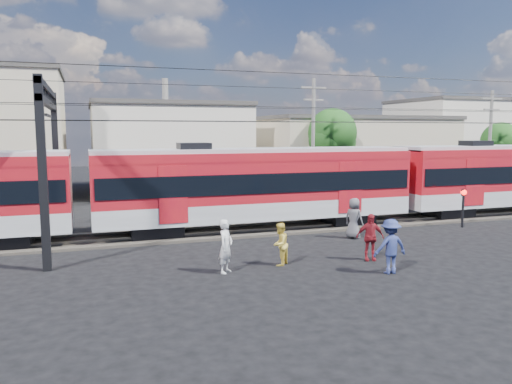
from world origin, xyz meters
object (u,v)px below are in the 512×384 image
commuter_train (261,183)px  pedestrian_c (390,246)px  crossing_signal (463,201)px  pedestrian_a (226,246)px

commuter_train → pedestrian_c: (1.75, -8.82, -1.42)m
pedestrian_c → crossing_signal: (8.51, 6.09, 0.43)m
commuter_train → pedestrian_c: commuter_train is taller
pedestrian_a → crossing_signal: size_ratio=0.95×
commuter_train → crossing_signal: commuter_train is taller
crossing_signal → pedestrian_c: bearing=-144.4°
commuter_train → pedestrian_c: size_ratio=25.71×
crossing_signal → pedestrian_a: bearing=-163.6°
commuter_train → crossing_signal: bearing=-14.9°
commuter_train → crossing_signal: 10.67m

